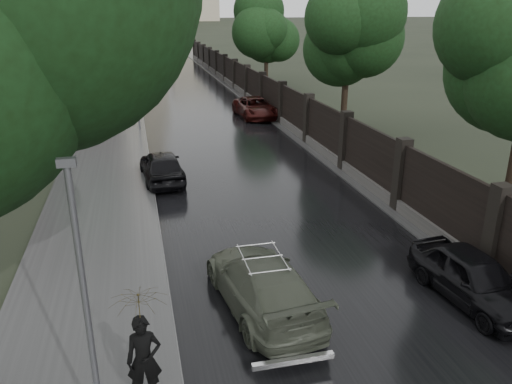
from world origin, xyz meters
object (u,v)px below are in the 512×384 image
object	(u,v)px
volga_sedan	(262,284)
traffic_light	(137,91)
pedestrian_umbrella	(140,315)
lamp_post	(87,316)
hatchback_left	(162,166)
tree_left_far	(73,37)
tree_right_b	(348,46)
tree_right_c	(266,32)
car_right_far	(255,108)
car_right_near	(473,278)

from	to	relation	value
volga_sedan	traffic_light	bearing A→B (deg)	-89.72
pedestrian_umbrella	traffic_light	bearing A→B (deg)	90.36
lamp_post	volga_sedan	bearing A→B (deg)	44.51
traffic_light	hatchback_left	bearing A→B (deg)	-85.70
lamp_post	pedestrian_umbrella	world-z (taller)	lamp_post
tree_left_far	tree_right_b	xyz separation A→B (m)	(15.50, -8.00, -0.29)
tree_left_far	pedestrian_umbrella	world-z (taller)	tree_left_far
tree_right_b	tree_left_far	bearing A→B (deg)	152.70
tree_right_c	car_right_far	size ratio (longest dim) A/B	1.46
tree_right_c	pedestrian_umbrella	size ratio (longest dim) A/B	2.58
tree_left_far	tree_right_c	bearing A→B (deg)	32.83
traffic_light	tree_left_far	bearing A→B (deg)	126.47
lamp_post	hatchback_left	distance (m)	14.05
tree_right_b	volga_sedan	bearing A→B (deg)	-118.74
lamp_post	hatchback_left	size ratio (longest dim) A/B	1.27
tree_right_c	car_right_far	world-z (taller)	tree_right_c
tree_right_b	hatchback_left	size ratio (longest dim) A/B	1.74
tree_left_far	hatchback_left	world-z (taller)	tree_left_far
hatchback_left	car_right_near	world-z (taller)	hatchback_left
tree_left_far	tree_right_b	size ratio (longest dim) A/B	1.05
volga_sedan	pedestrian_umbrella	xyz separation A→B (m)	(-2.87, -2.63, 1.30)
tree_left_far	car_right_near	bearing A→B (deg)	-66.24
traffic_light	pedestrian_umbrella	bearing A→B (deg)	-90.94
tree_right_c	traffic_light	bearing A→B (deg)	-128.18
volga_sedan	car_right_near	bearing A→B (deg)	162.93
tree_right_c	lamp_post	world-z (taller)	tree_right_c
tree_right_c	hatchback_left	size ratio (longest dim) A/B	1.74
tree_right_c	pedestrian_umbrella	distance (m)	39.62
volga_sedan	car_right_far	world-z (taller)	car_right_far
volga_sedan	car_right_near	distance (m)	5.28
tree_right_c	traffic_light	xyz separation A→B (m)	(-11.80, -15.01, -2.55)
volga_sedan	car_right_far	xyz separation A→B (m)	(5.20, 22.27, 0.00)
hatchback_left	car_right_near	size ratio (longest dim) A/B	1.06
hatchback_left	lamp_post	bearing A→B (deg)	78.33
tree_right_b	car_right_far	distance (m)	7.96
car_right_near	volga_sedan	bearing A→B (deg)	164.85
volga_sedan	pedestrian_umbrella	size ratio (longest dim) A/B	1.69
traffic_light	volga_sedan	distance (m)	20.19
tree_right_b	tree_right_c	size ratio (longest dim) A/B	1.00
tree_right_c	car_right_near	distance (m)	36.39
car_right_near	tree_left_far	bearing A→B (deg)	108.81
traffic_light	car_right_near	bearing A→B (deg)	-69.77
tree_right_b	lamp_post	distance (m)	24.33
tree_right_b	car_right_far	bearing A→B (deg)	127.69
tree_left_far	traffic_light	size ratio (longest dim) A/B	1.85
tree_right_c	pedestrian_umbrella	bearing A→B (deg)	-107.94
tree_left_far	volga_sedan	xyz separation A→B (m)	(6.20, -24.96, -4.57)
lamp_post	car_right_far	size ratio (longest dim) A/B	1.06
traffic_light	car_right_near	size ratio (longest dim) A/B	1.05
hatchback_left	pedestrian_umbrella	xyz separation A→B (m)	(-1.10, -12.88, 1.28)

